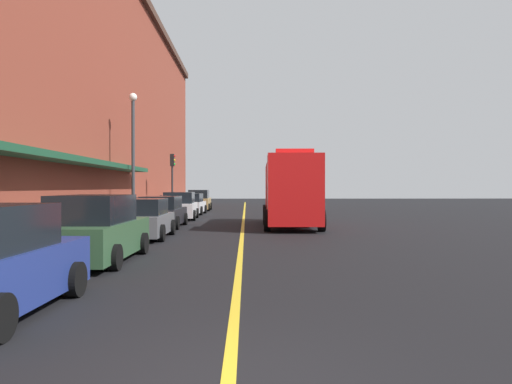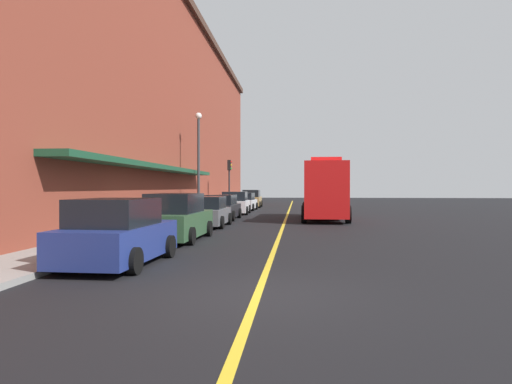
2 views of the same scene
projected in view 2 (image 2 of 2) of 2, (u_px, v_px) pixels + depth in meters
ground_plane at (287, 215)px, 33.53m from camera, size 112.00×112.00×0.00m
sidewalk_left at (205, 213)px, 34.09m from camera, size 2.40×70.00×0.15m
lane_center_stripe at (287, 215)px, 33.53m from camera, size 0.16×70.00×0.01m
brick_building_left at (118, 106)px, 33.58m from camera, size 11.28×64.00×16.08m
parked_car_0 at (118, 234)px, 11.82m from camera, size 2.22×4.26×1.73m
parked_car_1 at (176, 218)px, 17.32m from camera, size 2.12×4.72×1.79m
parked_car_2 at (207, 212)px, 23.31m from camera, size 2.08×4.22×1.55m
parked_car_3 at (221, 208)px, 28.54m from camera, size 2.14×4.67×1.55m
parked_car_4 at (235, 204)px, 34.46m from camera, size 2.22×4.16×1.70m
parked_car_5 at (244, 202)px, 40.19m from camera, size 2.14×4.17×1.54m
parked_car_6 at (252, 199)px, 46.18m from camera, size 2.07×4.61×1.77m
fire_truck at (324, 191)px, 28.45m from camera, size 2.94×8.42×3.71m
parking_meter_0 at (202, 202)px, 29.07m from camera, size 0.14×0.18×1.33m
parking_meter_1 at (206, 202)px, 30.47m from camera, size 0.14×0.18×1.33m
parking_meter_2 at (220, 200)px, 35.91m from camera, size 0.14×0.18×1.33m
parking_meter_3 at (191, 204)px, 26.03m from camera, size 0.14×0.18×1.33m
street_lamp_left at (199, 152)px, 30.81m from camera, size 0.44×0.44×6.94m
traffic_light_near at (229, 175)px, 40.31m from camera, size 0.38×0.36×4.30m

